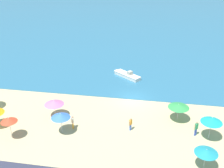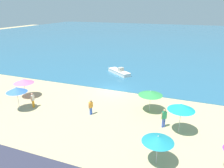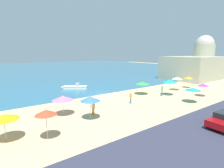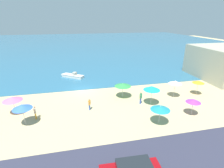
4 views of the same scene
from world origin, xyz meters
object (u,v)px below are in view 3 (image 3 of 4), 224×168
object	(u,v)px
beach_umbrella_2	(63,98)
beach_umbrella_8	(90,99)
beach_umbrella_7	(189,78)
beach_umbrella_10	(4,117)
bather_0	(131,97)
beach_umbrella_6	(177,78)
skiff_nearshore	(75,87)
beach_umbrella_3	(170,81)
bather_2	(162,90)
beach_umbrella_5	(193,89)
beach_umbrella_0	(46,112)
harbor_fortress	(197,64)
beach_umbrella_9	(142,83)
bather_1	(93,107)
beach_umbrella_11	(203,85)

from	to	relation	value
beach_umbrella_2	beach_umbrella_8	world-z (taller)	beach_umbrella_8
beach_umbrella_7	beach_umbrella_10	world-z (taller)	beach_umbrella_7
beach_umbrella_8	bather_0	bearing A→B (deg)	13.39
beach_umbrella_6	skiff_nearshore	world-z (taller)	beach_umbrella_6
beach_umbrella_6	beach_umbrella_3	bearing A→B (deg)	-161.34
bather_2	beach_umbrella_5	bearing A→B (deg)	-86.72
beach_umbrella_0	bather_0	xyz separation A→B (m)	(12.37, 3.50, -1.40)
beach_umbrella_7	harbor_fortress	distance (m)	16.10
beach_umbrella_9	beach_umbrella_0	bearing A→B (deg)	-160.15
beach_umbrella_10	skiff_nearshore	size ratio (longest dim) A/B	0.50
beach_umbrella_5	bather_2	bearing A→B (deg)	93.28
beach_umbrella_0	beach_umbrella_7	distance (m)	29.50
harbor_fortress	beach_umbrella_6	bearing A→B (deg)	-161.17
beach_umbrella_5	beach_umbrella_10	size ratio (longest dim) A/B	0.97
bather_0	beach_umbrella_6	bearing A→B (deg)	5.62
beach_umbrella_0	bather_2	size ratio (longest dim) A/B	1.45
beach_umbrella_8	beach_umbrella_6	bearing A→B (deg)	8.50
beach_umbrella_2	beach_umbrella_8	xyz separation A→B (m)	(1.83, -2.97, 0.27)
beach_umbrella_0	harbor_fortress	size ratio (longest dim) A/B	0.16
beach_umbrella_2	beach_umbrella_6	bearing A→B (deg)	0.10
beach_umbrella_7	beach_umbrella_6	bearing A→B (deg)	-179.67
beach_umbrella_0	beach_umbrella_9	size ratio (longest dim) A/B	1.06
beach_umbrella_2	beach_umbrella_6	distance (m)	21.98
beach_umbrella_0	beach_umbrella_7	bearing A→B (deg)	9.33
skiff_nearshore	beach_umbrella_6	bearing A→B (deg)	-40.48
beach_umbrella_2	beach_umbrella_7	distance (m)	25.93
beach_umbrella_5	bather_1	xyz separation A→B (m)	(-13.75, 4.09, -1.03)
bather_2	harbor_fortress	size ratio (longest dim) A/B	0.11
beach_umbrella_10	harbor_fortress	world-z (taller)	harbor_fortress
beach_umbrella_10	bather_0	bearing A→B (deg)	6.75
harbor_fortress	bather_1	bearing A→B (deg)	-167.56
beach_umbrella_0	beach_umbrella_2	bearing A→B (deg)	56.06
beach_umbrella_11	skiff_nearshore	size ratio (longest dim) A/B	0.48
beach_umbrella_8	skiff_nearshore	world-z (taller)	beach_umbrella_8
beach_umbrella_3	beach_umbrella_9	distance (m)	4.43
beach_umbrella_2	beach_umbrella_5	xyz separation A→B (m)	(16.53, -6.03, -0.02)
beach_umbrella_3	harbor_fortress	bearing A→B (deg)	18.80
beach_umbrella_8	beach_umbrella_0	bearing A→B (deg)	-160.76
beach_umbrella_9	beach_umbrella_6	bearing A→B (deg)	-11.94
beach_umbrella_7	beach_umbrella_3	bearing A→B (deg)	-169.78
bather_1	bather_2	size ratio (longest dim) A/B	0.92
beach_umbrella_9	beach_umbrella_2	bearing A→B (deg)	-173.54
skiff_nearshore	harbor_fortress	distance (m)	34.12
beach_umbrella_0	beach_umbrella_10	world-z (taller)	beach_umbrella_0
skiff_nearshore	beach_umbrella_7	bearing A→B (deg)	-33.88
beach_umbrella_11	bather_1	size ratio (longest dim) A/B	1.33
bather_2	harbor_fortress	xyz separation A→B (m)	(24.39, 7.46, 2.83)
bather_1	beach_umbrella_6	bearing A→B (deg)	5.91
beach_umbrella_6	skiff_nearshore	xyz separation A→B (m)	(-14.72, 12.56, -1.97)
beach_umbrella_2	bather_1	size ratio (longest dim) A/B	1.42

